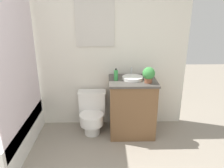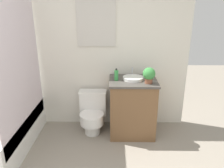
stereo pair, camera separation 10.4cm
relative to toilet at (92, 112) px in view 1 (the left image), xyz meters
name	(u,v)px [view 1 (the left image)]	position (x,y,z in m)	size (l,w,h in m)	color
wall_back	(74,46)	(-0.26, 0.28, 0.95)	(3.38, 0.07, 2.50)	silver
shower_area	(4,131)	(-1.11, -0.45, -0.03)	(0.66, 1.40, 1.98)	white
toilet	(92,112)	(0.00, 0.00, 0.00)	(0.41, 0.51, 0.61)	white
vanity	(132,107)	(0.59, -0.04, 0.11)	(0.67, 0.56, 0.84)	brown
sink	(133,78)	(0.59, -0.02, 0.54)	(0.29, 0.33, 0.13)	white
soap_bottle	(116,75)	(0.35, -0.05, 0.60)	(0.06, 0.06, 0.17)	green
potted_plant	(149,74)	(0.78, -0.17, 0.64)	(0.17, 0.17, 0.22)	brown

